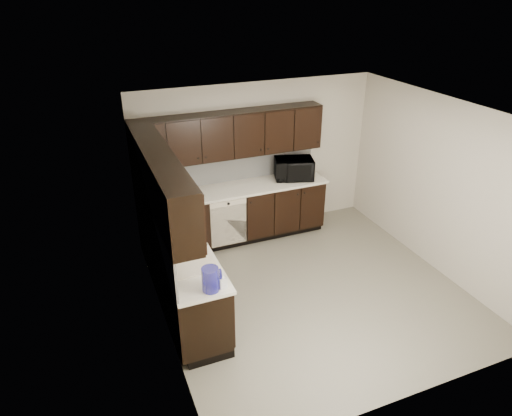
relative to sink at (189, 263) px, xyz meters
The scene contains 20 objects.
floor 1.90m from the sink, ahead, with size 4.00×4.00×0.00m, color gray.
ceiling 2.33m from the sink, ahead, with size 4.00×4.00×0.00m, color white.
wall_back 2.65m from the sink, 50.13° to the left, with size 4.00×0.02×2.50m, color #BEB4A2.
wall_left 0.49m from the sink, behind, with size 0.02×4.00×2.50m, color #BEB4A2.
wall_right 3.70m from the sink, ahead, with size 0.02×4.00×2.50m, color #BEB4A2.
wall_front 2.63m from the sink, 49.77° to the right, with size 4.00×0.02×2.50m, color #BEB4A2.
lower_cabinets 1.39m from the sink, 58.99° to the left, with size 3.00×2.80×0.90m.
countertop 1.31m from the sink, 59.01° to the left, with size 3.03×2.83×0.04m.
backsplash 1.44m from the sink, 70.83° to the left, with size 3.00×2.80×0.48m.
upper_cabinets 1.61m from the sink, 64.56° to the left, with size 3.00×2.80×0.70m.
dishwasher 1.76m from the sink, 55.40° to the left, with size 0.58×0.04×0.78m.
sink is the anchor object (origin of this frame).
microwave 2.81m from the sink, 37.51° to the left, with size 0.62×0.42×0.34m, color black.
soap_bottle_a 0.73m from the sink, 73.70° to the right, with size 0.08×0.08×0.18m, color gray.
soap_bottle_b 0.34m from the sink, 115.47° to the left, with size 0.10×0.11×0.27m, color gray.
toaster_oven 1.74m from the sink, 92.28° to the left, with size 0.36×0.27×0.23m, color #B6B6B8.
storage_bin 0.72m from the sink, 87.78° to the left, with size 0.43×0.32×0.17m, color silver.
blue_pitcher 0.72m from the sink, 84.27° to the right, with size 0.18×0.18×0.27m, color #120E89.
teal_tumbler 1.38m from the sink, 83.32° to the left, with size 0.09×0.09×0.19m, color #0B737D.
paper_towel_roll 1.39m from the sink, 84.91° to the left, with size 0.16×0.16×0.34m, color white.
Camera 1 is at (-2.64, -4.51, 3.88)m, focal length 32.00 mm.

